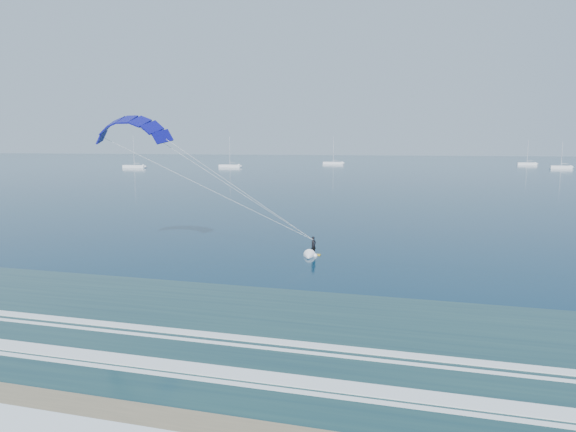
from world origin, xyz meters
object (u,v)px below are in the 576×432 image
(sailboat_0, at_px, (134,166))
(sailboat_1, at_px, (230,166))
(kitesurfer_rig, at_px, (223,182))
(sailboat_4, at_px, (561,167))
(sailboat_3, at_px, (527,164))
(sailboat_2, at_px, (333,163))

(sailboat_0, xyz_separation_m, sailboat_1, (37.45, 15.51, -0.00))
(kitesurfer_rig, bearing_deg, sailboat_0, 124.11)
(sailboat_0, height_order, sailboat_1, sailboat_0)
(sailboat_4, bearing_deg, sailboat_0, -166.57)
(sailboat_3, bearing_deg, kitesurfer_rig, -105.47)
(sailboat_2, height_order, sailboat_3, sailboat_2)
(kitesurfer_rig, relative_size, sailboat_1, 1.48)
(kitesurfer_rig, relative_size, sailboat_3, 1.65)
(sailboat_2, bearing_deg, sailboat_3, 9.29)
(sailboat_0, bearing_deg, sailboat_4, 13.43)
(kitesurfer_rig, bearing_deg, sailboat_3, 74.53)
(sailboat_1, xyz_separation_m, sailboat_2, (37.26, 46.59, 0.00))
(sailboat_0, bearing_deg, sailboat_3, 24.79)
(sailboat_0, relative_size, sailboat_3, 1.14)
(kitesurfer_rig, distance_m, sailboat_3, 238.89)
(sailboat_4, bearing_deg, sailboat_3, 101.13)
(sailboat_2, bearing_deg, sailboat_4, -11.63)
(kitesurfer_rig, height_order, sailboat_2, sailboat_2)
(sailboat_2, relative_size, sailboat_3, 1.15)
(kitesurfer_rig, distance_m, sailboat_0, 184.80)
(sailboat_0, relative_size, sailboat_1, 1.02)
(kitesurfer_rig, xyz_separation_m, sailboat_1, (-66.12, 168.42, -6.17))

